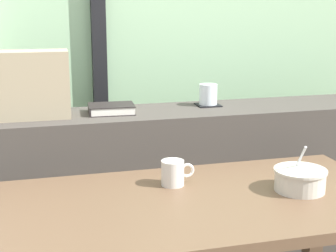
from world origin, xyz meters
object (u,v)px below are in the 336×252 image
(soup_bowl, at_px, (300,180))
(ceramic_mug, at_px, (173,173))
(juice_glass, at_px, (208,95))
(coaster_square, at_px, (208,105))
(breakfast_table, at_px, (195,231))
(closed_book, at_px, (111,109))
(throw_pillow, at_px, (27,85))

(soup_bowl, xyz_separation_m, ceramic_mug, (-0.38, 0.15, 0.01))
(ceramic_mug, bearing_deg, juice_glass, 59.89)
(ceramic_mug, bearing_deg, coaster_square, 59.89)
(juice_glass, bearing_deg, coaster_square, 180.00)
(breakfast_table, relative_size, closed_book, 6.69)
(closed_book, bearing_deg, soup_bowl, -50.34)
(throw_pillow, bearing_deg, ceramic_mug, -45.34)
(coaster_square, relative_size, ceramic_mug, 0.88)
(breakfast_table, height_order, ceramic_mug, ceramic_mug)
(coaster_square, relative_size, juice_glass, 1.12)
(coaster_square, distance_m, throw_pillow, 0.77)
(breakfast_table, relative_size, throw_pillow, 4.00)
(breakfast_table, distance_m, ceramic_mug, 0.21)
(breakfast_table, bearing_deg, coaster_square, 67.93)
(soup_bowl, distance_m, ceramic_mug, 0.41)
(closed_book, bearing_deg, coaster_square, 6.10)
(breakfast_table, height_order, throw_pillow, throw_pillow)
(juice_glass, distance_m, throw_pillow, 0.76)
(breakfast_table, bearing_deg, ceramic_mug, 103.83)
(breakfast_table, distance_m, coaster_square, 0.75)
(soup_bowl, bearing_deg, juice_glass, 97.03)
(breakfast_table, distance_m, closed_book, 0.69)
(juice_glass, height_order, soup_bowl, juice_glass)
(ceramic_mug, bearing_deg, breakfast_table, -76.17)
(closed_book, xyz_separation_m, soup_bowl, (0.52, -0.62, -0.14))
(closed_book, relative_size, soup_bowl, 1.13)
(juice_glass, relative_size, ceramic_mug, 0.79)
(throw_pillow, xyz_separation_m, soup_bowl, (0.84, -0.62, -0.25))
(coaster_square, distance_m, closed_book, 0.44)
(coaster_square, bearing_deg, ceramic_mug, -120.11)
(soup_bowl, bearing_deg, ceramic_mug, 158.14)
(ceramic_mug, bearing_deg, closed_book, 105.99)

